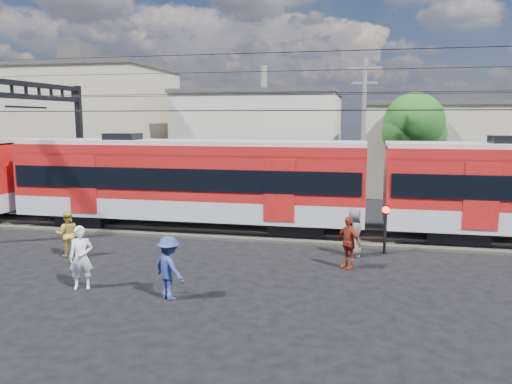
% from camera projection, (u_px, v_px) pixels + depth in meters
% --- Properties ---
extents(ground, '(120.00, 120.00, 0.00)m').
position_uv_depth(ground, '(158.00, 289.00, 15.20)').
color(ground, black).
rests_on(ground, ground).
extents(track_bed, '(70.00, 3.40, 0.12)m').
position_uv_depth(track_bed, '(227.00, 230.00, 22.93)').
color(track_bed, '#2D2823').
rests_on(track_bed, ground).
extents(rail_near, '(70.00, 0.12, 0.12)m').
position_uv_depth(rail_near, '(223.00, 231.00, 22.19)').
color(rail_near, '#59544C').
rests_on(rail_near, track_bed).
extents(rail_far, '(70.00, 0.12, 0.12)m').
position_uv_depth(rail_far, '(231.00, 224.00, 23.64)').
color(rail_far, '#59544C').
rests_on(rail_far, track_bed).
extents(commuter_train, '(50.30, 3.08, 4.17)m').
position_uv_depth(commuter_train, '(193.00, 179.00, 22.92)').
color(commuter_train, black).
rests_on(commuter_train, ground).
extents(catenary, '(70.00, 9.30, 7.52)m').
position_uv_depth(catenary, '(53.00, 119.00, 23.96)').
color(catenary, black).
rests_on(catenary, ground).
extents(building_west, '(14.28, 10.20, 9.30)m').
position_uv_depth(building_west, '(79.00, 125.00, 41.23)').
color(building_west, tan).
rests_on(building_west, ground).
extents(building_midwest, '(12.24, 12.24, 7.30)m').
position_uv_depth(building_midwest, '(264.00, 137.00, 41.21)').
color(building_midwest, '#BCB4A4').
rests_on(building_midwest, ground).
extents(building_mideast, '(16.32, 10.20, 6.30)m').
position_uv_depth(building_mideast, '(478.00, 147.00, 35.10)').
color(building_mideast, tan).
rests_on(building_mideast, ground).
extents(utility_pole_mid, '(1.80, 0.24, 8.50)m').
position_uv_depth(utility_pole_mid, '(363.00, 130.00, 27.83)').
color(utility_pole_mid, slate).
rests_on(utility_pole_mid, ground).
extents(tree_near, '(3.82, 3.64, 6.72)m').
position_uv_depth(tree_near, '(417.00, 127.00, 30.15)').
color(tree_near, '#382619').
rests_on(tree_near, ground).
extents(pedestrian_a, '(0.83, 0.69, 1.94)m').
position_uv_depth(pedestrian_a, '(81.00, 257.00, 15.15)').
color(pedestrian_a, silver).
rests_on(pedestrian_a, ground).
extents(pedestrian_b, '(1.04, 0.96, 1.72)m').
position_uv_depth(pedestrian_b, '(68.00, 234.00, 18.73)').
color(pedestrian_b, gold).
rests_on(pedestrian_b, ground).
extents(pedestrian_c, '(1.37, 1.22, 1.84)m').
position_uv_depth(pedestrian_c, '(169.00, 268.00, 14.27)').
color(pedestrian_c, navy).
rests_on(pedestrian_c, ground).
extents(pedestrian_d, '(1.09, 1.06, 1.84)m').
position_uv_depth(pedestrian_d, '(348.00, 243.00, 17.18)').
color(pedestrian_d, maroon).
rests_on(pedestrian_d, ground).
extents(pedestrian_e, '(0.62, 0.91, 1.82)m').
position_uv_depth(pedestrian_e, '(354.00, 233.00, 18.74)').
color(pedestrian_e, '#515056').
rests_on(pedestrian_e, ground).
extents(crossing_signal, '(0.27, 0.27, 1.89)m').
position_uv_depth(crossing_signal, '(385.00, 220.00, 19.04)').
color(crossing_signal, black).
rests_on(crossing_signal, ground).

